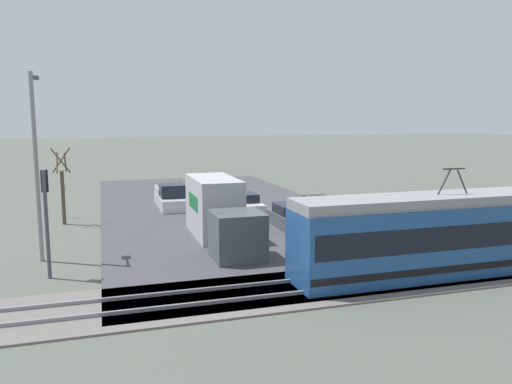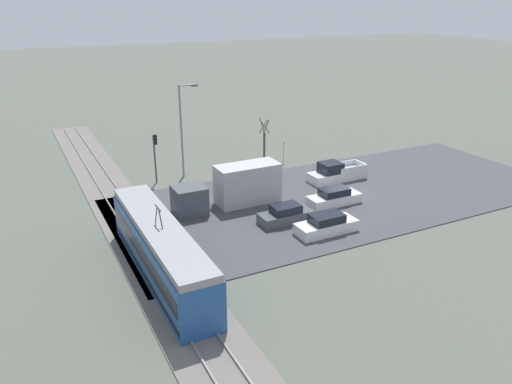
{
  "view_description": "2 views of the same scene",
  "coord_description": "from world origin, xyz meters",
  "px_view_note": "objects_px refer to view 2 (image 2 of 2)",
  "views": [
    {
      "loc": [
        8.4,
        36.58,
        6.84
      ],
      "look_at": [
        -0.38,
        8.25,
        2.48
      ],
      "focal_mm": 35.0,
      "sensor_mm": 36.0,
      "label": 1
    },
    {
      "loc": [
        -33.57,
        25.82,
        16.62
      ],
      "look_at": [
        -1.55,
        9.61,
        2.54
      ],
      "focal_mm": 35.0,
      "sensor_mm": 36.0,
      "label": 2
    }
  ],
  "objects_px": {
    "pickup_truck": "(336,173)",
    "traffic_light_pole": "(155,152)",
    "sedan_car_0": "(334,197)",
    "sedan_car_1": "(326,225)",
    "sedan_car_2": "(286,215)",
    "no_parking_sign": "(284,149)",
    "light_rail_tram": "(161,251)",
    "street_lamp_near_crossing": "(183,125)",
    "street_tree": "(264,144)",
    "box_truck": "(234,187)"
  },
  "relations": [
    {
      "from": "light_rail_tram",
      "to": "street_tree",
      "type": "distance_m",
      "value": 23.59
    },
    {
      "from": "sedan_car_1",
      "to": "no_parking_sign",
      "type": "height_order",
      "value": "no_parking_sign"
    },
    {
      "from": "street_tree",
      "to": "sedan_car_1",
      "type": "bearing_deg",
      "value": 168.18
    },
    {
      "from": "light_rail_tram",
      "to": "sedan_car_0",
      "type": "xyz_separation_m",
      "value": [
        4.7,
        -16.51,
        -1.12
      ]
    },
    {
      "from": "sedan_car_1",
      "to": "traffic_light_pole",
      "type": "bearing_deg",
      "value": 26.33
    },
    {
      "from": "sedan_car_1",
      "to": "sedan_car_2",
      "type": "distance_m",
      "value": 3.48
    },
    {
      "from": "sedan_car_0",
      "to": "traffic_light_pole",
      "type": "bearing_deg",
      "value": 44.24
    },
    {
      "from": "sedan_car_0",
      "to": "traffic_light_pole",
      "type": "distance_m",
      "value": 17.21
    },
    {
      "from": "sedan_car_1",
      "to": "box_truck",
      "type": "bearing_deg",
      "value": 26.2
    },
    {
      "from": "light_rail_tram",
      "to": "box_truck",
      "type": "relative_size",
      "value": 1.58
    },
    {
      "from": "sedan_car_1",
      "to": "no_parking_sign",
      "type": "distance_m",
      "value": 17.75
    },
    {
      "from": "pickup_truck",
      "to": "sedan_car_2",
      "type": "height_order",
      "value": "pickup_truck"
    },
    {
      "from": "sedan_car_0",
      "to": "box_truck",
      "type": "bearing_deg",
      "value": 64.13
    },
    {
      "from": "sedan_car_0",
      "to": "sedan_car_2",
      "type": "relative_size",
      "value": 1.1
    },
    {
      "from": "no_parking_sign",
      "to": "light_rail_tram",
      "type": "bearing_deg",
      "value": 132.57
    },
    {
      "from": "traffic_light_pole",
      "to": "street_tree",
      "type": "relative_size",
      "value": 0.94
    },
    {
      "from": "box_truck",
      "to": "sedan_car_2",
      "type": "relative_size",
      "value": 2.15
    },
    {
      "from": "light_rail_tram",
      "to": "box_truck",
      "type": "distance_m",
      "value": 12.22
    },
    {
      "from": "pickup_truck",
      "to": "traffic_light_pole",
      "type": "bearing_deg",
      "value": 64.66
    },
    {
      "from": "pickup_truck",
      "to": "sedan_car_0",
      "type": "height_order",
      "value": "pickup_truck"
    },
    {
      "from": "traffic_light_pole",
      "to": "street_lamp_near_crossing",
      "type": "distance_m",
      "value": 3.74
    },
    {
      "from": "sedan_car_0",
      "to": "traffic_light_pole",
      "type": "relative_size",
      "value": 1.0
    },
    {
      "from": "pickup_truck",
      "to": "traffic_light_pole",
      "type": "distance_m",
      "value": 17.34
    },
    {
      "from": "box_truck",
      "to": "street_lamp_near_crossing",
      "type": "relative_size",
      "value": 1.03
    },
    {
      "from": "pickup_truck",
      "to": "sedan_car_0",
      "type": "xyz_separation_m",
      "value": [
        -4.86,
        3.64,
        -0.12
      ]
    },
    {
      "from": "sedan_car_0",
      "to": "no_parking_sign",
      "type": "bearing_deg",
      "value": -9.81
    },
    {
      "from": "sedan_car_1",
      "to": "sedan_car_2",
      "type": "height_order",
      "value": "sedan_car_1"
    },
    {
      "from": "sedan_car_0",
      "to": "street_tree",
      "type": "height_order",
      "value": "street_tree"
    },
    {
      "from": "street_tree",
      "to": "light_rail_tram",
      "type": "bearing_deg",
      "value": 136.35
    },
    {
      "from": "sedan_car_0",
      "to": "sedan_car_1",
      "type": "bearing_deg",
      "value": 139.11
    },
    {
      "from": "street_tree",
      "to": "street_lamp_near_crossing",
      "type": "bearing_deg",
      "value": 86.95
    },
    {
      "from": "pickup_truck",
      "to": "no_parking_sign",
      "type": "xyz_separation_m",
      "value": [
        7.59,
        1.49,
        0.61
      ]
    },
    {
      "from": "pickup_truck",
      "to": "street_lamp_near_crossing",
      "type": "height_order",
      "value": "street_lamp_near_crossing"
    },
    {
      "from": "light_rail_tram",
      "to": "pickup_truck",
      "type": "xyz_separation_m",
      "value": [
        9.56,
        -20.16,
        -1.0
      ]
    },
    {
      "from": "light_rail_tram",
      "to": "street_tree",
      "type": "xyz_separation_m",
      "value": [
        17.06,
        -16.28,
        0.49
      ]
    },
    {
      "from": "light_rail_tram",
      "to": "street_tree",
      "type": "relative_size",
      "value": 2.91
    },
    {
      "from": "light_rail_tram",
      "to": "street_lamp_near_crossing",
      "type": "xyz_separation_m",
      "value": [
        17.52,
        -7.68,
        3.35
      ]
    },
    {
      "from": "sedan_car_0",
      "to": "traffic_light_pole",
      "type": "xyz_separation_m",
      "value": [
        12.21,
        11.89,
        2.41
      ]
    },
    {
      "from": "traffic_light_pole",
      "to": "street_lamp_near_crossing",
      "type": "height_order",
      "value": "street_lamp_near_crossing"
    },
    {
      "from": "light_rail_tram",
      "to": "box_truck",
      "type": "xyz_separation_m",
      "value": [
        8.42,
        -8.85,
        -0.14
      ]
    },
    {
      "from": "sedan_car_2",
      "to": "street_lamp_near_crossing",
      "type": "distance_m",
      "value": 15.19
    },
    {
      "from": "street_tree",
      "to": "no_parking_sign",
      "type": "xyz_separation_m",
      "value": [
        0.08,
        -2.39,
        -0.88
      ]
    },
    {
      "from": "street_lamp_near_crossing",
      "to": "street_tree",
      "type": "bearing_deg",
      "value": -93.05
    },
    {
      "from": "traffic_light_pole",
      "to": "street_tree",
      "type": "xyz_separation_m",
      "value": [
        0.15,
        -11.65,
        -0.8
      ]
    },
    {
      "from": "street_lamp_near_crossing",
      "to": "no_parking_sign",
      "type": "height_order",
      "value": "street_lamp_near_crossing"
    },
    {
      "from": "no_parking_sign",
      "to": "sedan_car_1",
      "type": "bearing_deg",
      "value": 160.67
    },
    {
      "from": "street_tree",
      "to": "box_truck",
      "type": "bearing_deg",
      "value": 139.32
    },
    {
      "from": "sedan_car_0",
      "to": "no_parking_sign",
      "type": "height_order",
      "value": "no_parking_sign"
    },
    {
      "from": "sedan_car_0",
      "to": "street_tree",
      "type": "relative_size",
      "value": 0.94
    },
    {
      "from": "pickup_truck",
      "to": "street_tree",
      "type": "height_order",
      "value": "street_tree"
    }
  ]
}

